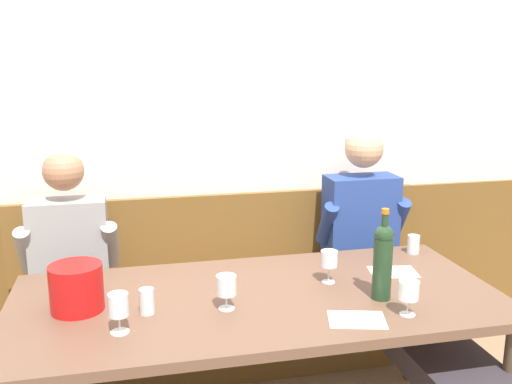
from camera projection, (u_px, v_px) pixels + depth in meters
The scene contains 16 objects.
room_wall_back at pixel (217, 110), 3.14m from camera, with size 6.80×0.08×2.80m, color silver.
wood_wainscot_panel at pixel (221, 273), 3.30m from camera, with size 6.80×0.03×0.93m, color brown.
wall_bench at pixel (228, 317), 3.14m from camera, with size 2.30×0.42×0.94m.
dining_table at pixel (258, 313), 2.35m from camera, with size 2.00×0.91×0.73m.
person_center_right_seat at pixel (64, 309), 2.50m from camera, with size 0.48×1.37×1.26m.
person_left_seat at pixel (389, 271), 2.85m from camera, with size 0.50×1.37×1.32m.
ice_bucket at pixel (76, 288), 2.18m from camera, with size 0.20×0.20×0.18m, color red.
wine_bottle_amber_mid at pixel (383, 260), 2.27m from camera, with size 0.08×0.08×0.38m.
wine_glass_left_end at pixel (409, 292), 2.13m from camera, with size 0.08×0.08×0.14m.
wine_glass_near_bucket at pixel (119, 307), 1.99m from camera, with size 0.07×0.07×0.15m.
wine_glass_by_bottle at pixel (329, 260), 2.45m from camera, with size 0.07×0.07×0.14m.
wine_glass_mid_right at pixel (226, 286), 2.19m from camera, with size 0.08×0.08×0.14m.
water_tumbler_left at pixel (413, 244), 2.83m from camera, with size 0.06×0.06×0.09m, color silver.
water_tumbler_right at pixel (147, 301), 2.16m from camera, with size 0.06×0.06×0.10m, color silver.
tasting_sheet_left_guest at pixel (393, 272), 2.59m from camera, with size 0.21×0.15×0.00m, color white.
tasting_sheet_right_guest at pixel (357, 320), 2.11m from camera, with size 0.21×0.15×0.00m, color white.
Camera 1 is at (-0.49, -2.04, 1.67)m, focal length 39.85 mm.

